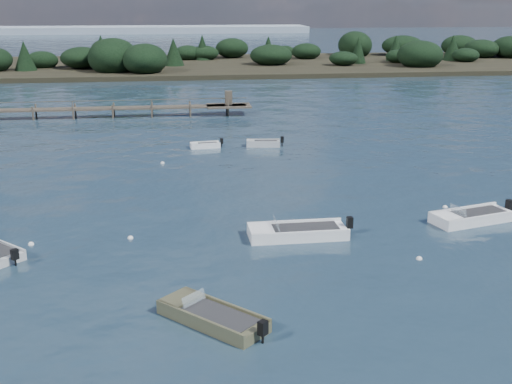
{
  "coord_description": "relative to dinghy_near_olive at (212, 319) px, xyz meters",
  "views": [
    {
      "loc": [
        -2.33,
        -24.6,
        12.82
      ],
      "look_at": [
        2.71,
        14.0,
        1.0
      ],
      "focal_mm": 45.0,
      "sensor_mm": 36.0,
      "label": 1
    }
  ],
  "objects": [
    {
      "name": "buoy_b",
      "position": [
        10.94,
        5.3,
        -0.16
      ],
      "size": [
        0.32,
        0.32,
        0.32
      ],
      "primitive_type": "sphere",
      "color": "white",
      "rests_on": "ground"
    },
    {
      "name": "ground",
      "position": [
        1.04,
        60.86,
        -0.16
      ],
      "size": [
        400.0,
        400.0,
        0.0
      ],
      "primitive_type": "plane",
      "color": "#172837",
      "rests_on": "ground"
    },
    {
      "name": "buoy_c",
      "position": [
        -9.18,
        9.95,
        -0.16
      ],
      "size": [
        0.32,
        0.32,
        0.32
      ],
      "primitive_type": "sphere",
      "color": "white",
      "rests_on": "ground"
    },
    {
      "name": "buoy_extra_a",
      "position": [
        -3.9,
        10.22,
        -0.16
      ],
      "size": [
        0.32,
        0.32,
        0.32
      ],
      "primitive_type": "sphere",
      "color": "white",
      "rests_on": "ground"
    },
    {
      "name": "buoy_e",
      "position": [
        -2.28,
        26.98,
        -0.16
      ],
      "size": [
        0.32,
        0.32,
        0.32
      ],
      "primitive_type": "sphere",
      "color": "white",
      "rests_on": "ground"
    },
    {
      "name": "tender_far_white",
      "position": [
        1.46,
        32.17,
        -0.02
      ],
      "size": [
        2.97,
        1.32,
        1.0
      ],
      "color": "white",
      "rests_on": "ground"
    },
    {
      "name": "dinghy_near_olive",
      "position": [
        0.0,
        0.0,
        0.0
      ],
      "size": [
        4.6,
        4.68,
        1.26
      ],
      "color": "brown",
      "rests_on": "ground"
    },
    {
      "name": "far_headland",
      "position": [
        26.04,
        100.86,
        1.8
      ],
      "size": [
        190.0,
        40.0,
        5.8
      ],
      "color": "black",
      "rests_on": "ground"
    },
    {
      "name": "dinghy_mid_white_b",
      "position": [
        16.2,
        10.44,
        0.01
      ],
      "size": [
        5.56,
        3.16,
        1.36
      ],
      "color": "white",
      "rests_on": "ground"
    },
    {
      "name": "tender_far_grey_b",
      "position": [
        6.67,
        32.12,
        -0.0
      ],
      "size": [
        3.4,
        1.56,
        1.14
      ],
      "color": "#AAAFB1",
      "rests_on": "ground"
    },
    {
      "name": "buoy_d",
      "position": [
        15.7,
        13.17,
        -0.16
      ],
      "size": [
        0.32,
        0.32,
        0.32
      ],
      "primitive_type": "sphere",
      "color": "white",
      "rests_on": "ground"
    },
    {
      "name": "dinghy_mid_white_a",
      "position": [
        5.35,
        9.25,
        0.01
      ],
      "size": [
        5.88,
        2.11,
        1.37
      ],
      "color": "white",
      "rests_on": "ground"
    }
  ]
}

